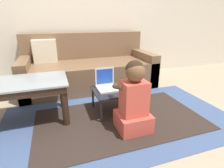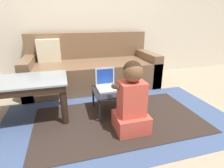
# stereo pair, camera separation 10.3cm
# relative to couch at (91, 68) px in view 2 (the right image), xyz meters

# --- Properties ---
(ground_plane) EXTENTS (16.00, 16.00, 0.00)m
(ground_plane) POSITION_rel_couch_xyz_m (0.08, -1.14, -0.29)
(ground_plane) COLOR gray
(wall_back) EXTENTS (9.00, 0.06, 2.50)m
(wall_back) POSITION_rel_couch_xyz_m (0.08, 0.49, 0.96)
(wall_back) COLOR beige
(wall_back) RESTS_ON ground_plane
(area_rug) EXTENTS (2.57, 1.43, 0.01)m
(area_rug) POSITION_rel_couch_xyz_m (0.10, -1.25, -0.29)
(area_rug) COLOR #3D517A
(area_rug) RESTS_ON ground_plane
(couch) EXTENTS (2.10, 0.94, 0.86)m
(couch) POSITION_rel_couch_xyz_m (0.00, 0.00, 0.00)
(couch) COLOR brown
(couch) RESTS_ON ground_plane
(coffee_table) EXTENTS (1.13, 0.56, 0.47)m
(coffee_table) POSITION_rel_couch_xyz_m (-0.99, -0.93, 0.11)
(coffee_table) COLOR gray
(coffee_table) RESTS_ON ground_plane
(laptop_desk) EXTENTS (0.50, 0.43, 0.29)m
(laptop_desk) POSITION_rel_couch_xyz_m (0.10, -1.04, -0.04)
(laptop_desk) COLOR black
(laptop_desk) RESTS_ON ground_plane
(laptop) EXTENTS (0.24, 0.24, 0.24)m
(laptop) POSITION_rel_couch_xyz_m (0.03, -0.98, 0.03)
(laptop) COLOR silver
(laptop) RESTS_ON laptop_desk
(computer_mouse) EXTENTS (0.06, 0.10, 0.04)m
(computer_mouse) POSITION_rel_couch_xyz_m (0.22, -1.09, 0.01)
(computer_mouse) COLOR black
(computer_mouse) RESTS_ON laptop_desk
(person_seated) EXTENTS (0.33, 0.40, 0.73)m
(person_seated) POSITION_rel_couch_xyz_m (0.16, -1.45, 0.04)
(person_seated) COLOR #CC4C3D
(person_seated) RESTS_ON ground_plane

